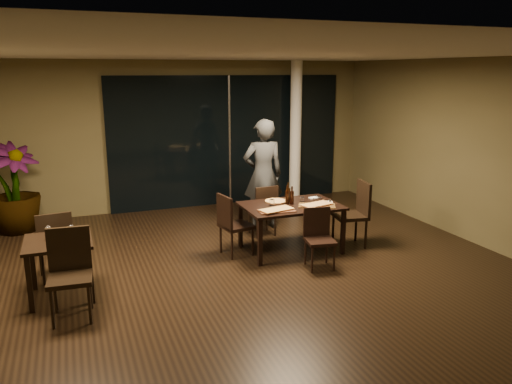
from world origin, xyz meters
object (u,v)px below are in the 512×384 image
Objects in this scene: main_table at (291,209)px; chair_main_far at (264,208)px; side_table at (59,250)px; diner at (263,175)px; chair_main_near at (319,234)px; potted_plant at (14,188)px; bottle_a at (287,195)px; chair_side_near at (70,268)px; bottle_b at (292,195)px; chair_main_left at (231,222)px; bottle_c at (288,193)px; chair_side_far at (55,242)px; chair_main_right at (356,210)px.

chair_main_far is (-0.13, 0.82, -0.18)m from main_table.
diner is (3.42, 1.75, 0.37)m from side_table.
chair_main_near is (3.50, -0.24, -0.14)m from side_table.
potted_plant reaches higher than bottle_a.
chair_side_near is at bearing -78.30° from side_table.
bottle_a is (-0.05, -1.17, -0.09)m from diner.
chair_side_near is 3.50m from bottle_b.
chair_main_left is at bearing 36.96° from chair_main_far.
diner is 6.21× the size of bottle_c.
potted_plant is at bearing 103.35° from side_table.
chair_side_far is 2.64m from potted_plant.
bottle_b is at bearing -31.68° from potted_plant.
chair_main_right is at bearing -8.12° from main_table.
bottle_b is (3.43, 0.53, 0.27)m from side_table.
chair_main_near is at bearing -84.42° from bottle_c.
chair_main_left is 2.63m from chair_side_near.
chair_side_far is 0.49× the size of diner.
potted_plant is 4.82m from bottle_a.
bottle_c is (0.95, 0.02, 0.37)m from chair_main_left.
bottle_c is at bearing 57.80° from bottle_a.
diner is 4.37m from potted_plant.
side_table is 2.80× the size of bottle_b.
chair_side_far is at bearing 176.75° from chair_main_near.
potted_plant reaches higher than side_table.
chair_main_near is 0.92m from bottle_a.
chair_main_far is at bearing 98.76° from main_table.
bottle_c is at bearing 95.54° from diner.
side_table is 2.54m from chair_main_left.
side_table is at bearing 88.69° from chair_side_far.
potted_plant is (-3.20, 2.47, 0.25)m from chair_main_left.
side_table is 0.82× the size of chair_side_far.
chair_side_near reaches higher than main_table.
bottle_c is at bearing 174.32° from chair_side_far.
chair_main_far is at bearing 97.10° from bottle_a.
chair_main_left is at bearing 149.70° from chair_main_near.
bottle_a is (-0.03, 0.07, 0.22)m from main_table.
chair_side_far is at bearing -83.53° from chair_main_right.
chair_main_near is at bearing 9.84° from chair_side_near.
potted_plant reaches higher than chair_main_right.
potted_plant reaches higher than chair_main_left.
chair_main_right reaches higher than chair_side_near.
chair_main_far is 0.85m from bottle_a.
side_table is 0.51× the size of potted_plant.
chair_side_far is 3.70m from diner.
side_table is 0.77× the size of chair_side_near.
chair_main_near is at bearing -38.25° from potted_plant.
bottle_b reaches higher than chair_side_far.
chair_side_far is 3.40× the size of bottle_b.
chair_main_right is 4.46m from chair_side_near.
bottle_b is at bearing -90.78° from chair_main_right.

